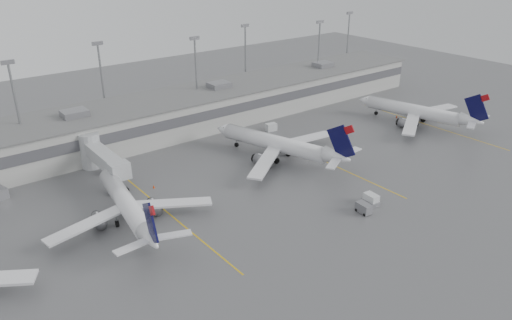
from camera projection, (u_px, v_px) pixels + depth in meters
ground at (355, 244)px, 73.25m from camera, size 260.00×260.00×0.00m
terminal at (165, 116)px, 113.52m from camera, size 152.00×17.00×9.45m
light_masts at (150, 77)px, 114.51m from camera, size 142.40×8.00×20.60m
jet_bridge_right at (98, 155)px, 93.33m from camera, size 4.00×17.20×7.00m
stand_markings at (256, 185)px, 90.62m from camera, size 105.25×40.00×0.01m
jet_mid_left at (128, 205)px, 77.68m from camera, size 26.11×29.46×9.57m
jet_mid_right at (280, 144)px, 100.09m from camera, size 27.78×31.61×10.52m
jet_far_right at (419, 111)px, 119.30m from camera, size 27.54×31.22×10.25m
baggage_tug at (371, 200)px, 83.91m from camera, size 2.08×3.02×1.85m
baggage_cart at (364, 208)px, 81.19m from camera, size 1.72×2.75×1.69m
gse_uld_b at (117, 169)px, 94.78m from camera, size 3.07×2.49×1.88m
gse_uld_c at (271, 127)px, 116.12m from camera, size 2.69×2.04×1.72m
cone_b at (154, 187)px, 89.45m from camera, size 0.38×0.38×0.61m
cone_c at (292, 146)px, 106.84m from camera, size 0.49×0.49×0.79m
cone_d at (397, 116)px, 124.72m from camera, size 0.42×0.42×0.67m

